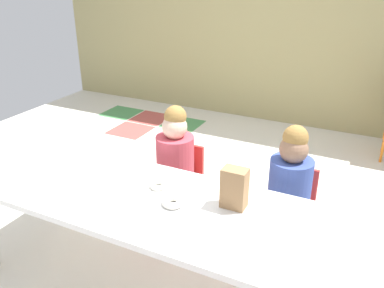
{
  "coord_description": "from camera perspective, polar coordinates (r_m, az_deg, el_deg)",
  "views": [
    {
      "loc": [
        1.24,
        -2.24,
        1.77
      ],
      "look_at": [
        0.32,
        -0.4,
        0.85
      ],
      "focal_mm": 38.05,
      "sensor_mm": 36.0,
      "label": 1
    }
  ],
  "objects": [
    {
      "name": "paper_plate_center_table",
      "position": [
        2.77,
        -17.33,
        -2.01
      ],
      "size": [
        0.18,
        0.18,
        0.01
      ],
      "primitive_type": "cylinder",
      "color": "white",
      "rests_on": "craft_table"
    },
    {
      "name": "seated_child_middle_seat",
      "position": [
        2.55,
        13.62,
        -5.25
      ],
      "size": [
        0.32,
        0.31,
        0.92
      ],
      "color": "red",
      "rests_on": "ground_plane"
    },
    {
      "name": "paper_plate_near_edge",
      "position": [
        2.33,
        -4.79,
        -6.17
      ],
      "size": [
        0.18,
        0.18,
        0.01
      ],
      "primitive_type": "cylinder",
      "color": "white",
      "rests_on": "craft_table"
    },
    {
      "name": "back_wall",
      "position": [
        4.86,
        12.27,
        18.77
      ],
      "size": [
        5.88,
        0.1,
        2.74
      ],
      "primitive_type": "cube",
      "color": "tan",
      "rests_on": "ground_plane"
    },
    {
      "name": "ground_plane",
      "position": [
        3.13,
        -2.09,
        -10.75
      ],
      "size": [
        5.88,
        4.88,
        0.02
      ],
      "color": "silver"
    },
    {
      "name": "paper_bag_brown",
      "position": [
        2.12,
        5.97,
        -6.17
      ],
      "size": [
        0.13,
        0.09,
        0.22
      ],
      "primitive_type": "cube",
      "color": "#9E754C",
      "rests_on": "craft_table"
    },
    {
      "name": "seated_child_near_camera",
      "position": [
        2.8,
        -2.29,
        -1.83
      ],
      "size": [
        0.32,
        0.31,
        0.92
      ],
      "color": "red",
      "rests_on": "ground_plane"
    },
    {
      "name": "donut_powdered_loose",
      "position": [
        2.17,
        -2.68,
        -8.11
      ],
      "size": [
        0.12,
        0.12,
        0.04
      ],
      "primitive_type": "torus",
      "color": "white",
      "rests_on": "craft_table"
    },
    {
      "name": "donut_powdered_on_plate",
      "position": [
        2.32,
        -4.8,
        -5.81
      ],
      "size": [
        0.1,
        0.1,
        0.03
      ],
      "primitive_type": "torus",
      "color": "white",
      "rests_on": "craft_table"
    },
    {
      "name": "craft_table",
      "position": [
        2.27,
        -6.09,
        -8.48
      ],
      "size": [
        2.12,
        0.75,
        0.6
      ],
      "color": "white",
      "rests_on": "ground_plane"
    }
  ]
}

